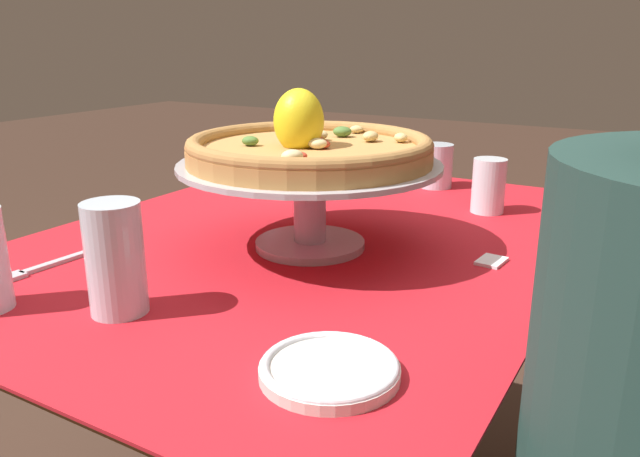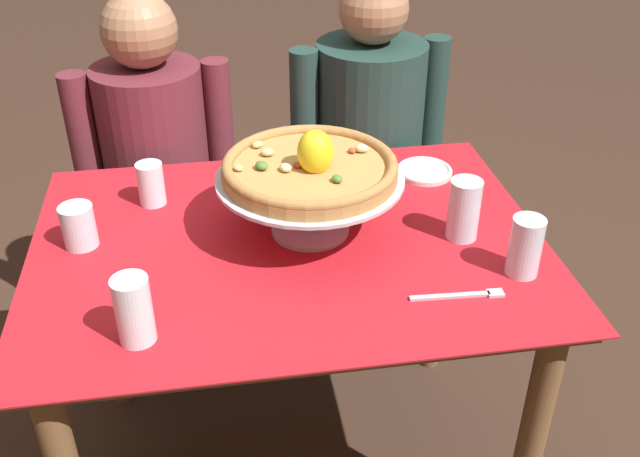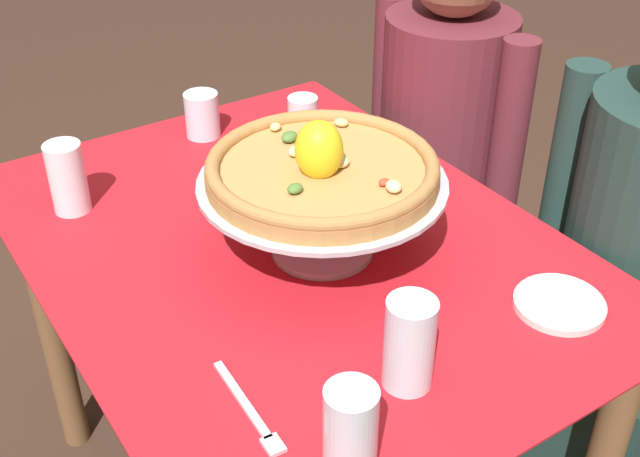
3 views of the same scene
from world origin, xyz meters
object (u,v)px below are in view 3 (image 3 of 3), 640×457
at_px(side_plate, 560,303).
at_px(diner_left, 439,171).
at_px(water_glass_back_left, 303,124).
at_px(water_glass_front_right, 350,436).
at_px(water_glass_side_left, 202,118).
at_px(sugar_packet, 417,186).
at_px(pizza, 322,168).
at_px(water_glass_front_left, 68,182).
at_px(diner_right, 636,302).
at_px(dinner_fork, 250,412).
at_px(pizza_stand, 322,200).
at_px(water_glass_side_right, 409,349).

xyz_separation_m(side_plate, diner_left, (-0.70, 0.37, -0.21)).
xyz_separation_m(water_glass_back_left, water_glass_front_right, (0.76, -0.41, 0.01)).
bearing_deg(side_plate, water_glass_side_left, -166.62).
relative_size(water_glass_back_left, sugar_packet, 2.07).
bearing_deg(diner_left, pizza, -58.28).
relative_size(water_glass_front_left, water_glass_front_right, 1.04).
distance_m(water_glass_back_left, diner_left, 0.48).
relative_size(pizza, water_glass_front_right, 2.93).
height_order(water_glass_front_left, diner_right, diner_right).
bearing_deg(dinner_fork, pizza_stand, 132.26).
xyz_separation_m(pizza_stand, water_glass_side_left, (-0.50, 0.03, -0.06)).
distance_m(water_glass_side_left, sugar_packet, 0.49).
relative_size(pizza_stand, water_glass_front_left, 3.06).
height_order(water_glass_front_left, water_glass_side_left, water_glass_front_left).
bearing_deg(diner_left, side_plate, -28.04).
distance_m(water_glass_side_left, diner_right, 0.95).
bearing_deg(pizza_stand, side_plate, 34.01).
bearing_deg(water_glass_back_left, water_glass_side_right, -21.02).
relative_size(water_glass_side_right, dinner_fork, 0.74).
bearing_deg(water_glass_back_left, water_glass_side_left, -132.82).
distance_m(pizza, side_plate, 0.43).
bearing_deg(diner_left, water_glass_side_left, -103.19).
xyz_separation_m(pizza_stand, diner_left, (-0.37, 0.59, -0.31)).
distance_m(water_glass_front_left, diner_left, 0.94).
xyz_separation_m(pizza, water_glass_back_left, (-0.35, 0.19, -0.12)).
relative_size(water_glass_back_left, diner_right, 0.09).
relative_size(water_glass_side_right, water_glass_front_left, 1.04).
distance_m(side_plate, sugar_packet, 0.41).
distance_m(dinner_fork, diner_right, 0.86).
xyz_separation_m(pizza_stand, sugar_packet, (-0.08, 0.27, -0.10)).
height_order(water_glass_front_right, side_plate, water_glass_front_right).
bearing_deg(water_glass_front_left, water_glass_side_right, 18.76).
relative_size(water_glass_back_left, diner_left, 0.09).
xyz_separation_m(water_glass_back_left, diner_left, (-0.01, 0.41, -0.25)).
bearing_deg(sugar_packet, water_glass_front_right, -46.00).
distance_m(water_glass_front_right, dinner_fork, 0.16).
bearing_deg(water_glass_back_left, pizza_stand, -27.70).
distance_m(pizza_stand, water_glass_side_left, 0.50).
bearing_deg(water_glass_back_left, diner_right, 31.17).
bearing_deg(diner_right, water_glass_side_right, -83.95).
relative_size(water_glass_back_left, side_plate, 0.73).
height_order(water_glass_front_right, sugar_packet, water_glass_front_right).
distance_m(water_glass_back_left, diner_right, 0.75).
height_order(pizza_stand, water_glass_front_right, pizza_stand).
height_order(pizza, water_glass_front_left, pizza).
xyz_separation_m(water_glass_side_left, diner_left, (0.13, 0.57, -0.25)).
height_order(water_glass_back_left, water_glass_front_left, water_glass_front_left).
bearing_deg(pizza_stand, water_glass_side_left, 177.12).
distance_m(pizza_stand, sugar_packet, 0.30).
bearing_deg(water_glass_side_right, pizza_stand, 166.91).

